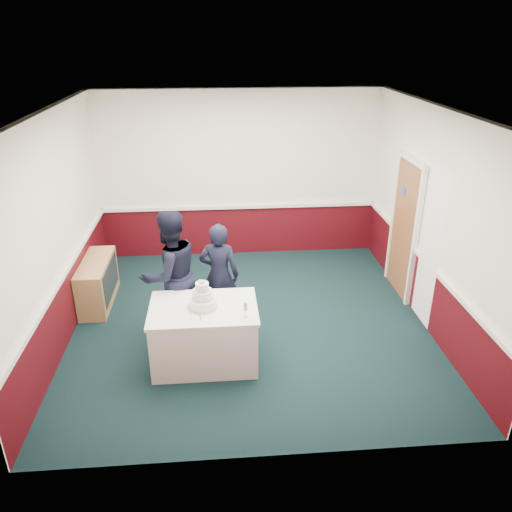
{
  "coord_description": "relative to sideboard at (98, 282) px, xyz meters",
  "views": [
    {
      "loc": [
        -0.43,
        -6.17,
        3.88
      ],
      "look_at": [
        0.08,
        -0.1,
        1.1
      ],
      "focal_mm": 35.0,
      "sensor_mm": 36.0,
      "label": 1
    }
  ],
  "objects": [
    {
      "name": "cake_knife",
      "position": [
        1.62,
        -1.84,
        0.44
      ],
      "size": [
        0.03,
        0.22,
        0.0
      ],
      "primitive_type": "cube",
      "rotation": [
        0.0,
        0.0,
        0.05
      ],
      "color": "silver",
      "rests_on": "cake_table"
    },
    {
      "name": "ground",
      "position": [
        2.28,
        -0.77,
        -0.35
      ],
      "size": [
        5.0,
        5.0,
        0.0
      ],
      "primitive_type": "plane",
      "color": "black",
      "rests_on": "ground"
    },
    {
      "name": "wedding_cake",
      "position": [
        1.65,
        -1.64,
        0.55
      ],
      "size": [
        0.35,
        0.35,
        0.36
      ],
      "color": "white",
      "rests_on": "cake_table"
    },
    {
      "name": "champagne_flute",
      "position": [
        2.15,
        -1.92,
        0.58
      ],
      "size": [
        0.05,
        0.05,
        0.21
      ],
      "color": "silver",
      "rests_on": "cake_table"
    },
    {
      "name": "person_woman",
      "position": [
        1.86,
        -0.73,
        0.41
      ],
      "size": [
        0.62,
        0.47,
        1.52
      ],
      "primitive_type": "imported",
      "rotation": [
        0.0,
        0.0,
        2.93
      ],
      "color": "black",
      "rests_on": "ground"
    },
    {
      "name": "cake_table",
      "position": [
        1.65,
        -1.64,
        0.05
      ],
      "size": [
        1.32,
        0.92,
        0.79
      ],
      "color": "white",
      "rests_on": "ground"
    },
    {
      "name": "person_man",
      "position": [
        1.2,
        -0.92,
        0.54
      ],
      "size": [
        1.1,
        1.05,
        1.79
      ],
      "primitive_type": "imported",
      "rotation": [
        0.0,
        0.0,
        3.74
      ],
      "color": "black",
      "rests_on": "ground"
    },
    {
      "name": "sideboard",
      "position": [
        0.0,
        0.0,
        0.0
      ],
      "size": [
        0.41,
        1.2,
        0.7
      ],
      "color": "tan",
      "rests_on": "ground"
    },
    {
      "name": "room_shell",
      "position": [
        2.36,
        -0.16,
        1.62
      ],
      "size": [
        5.0,
        5.0,
        3.0
      ],
      "color": "white",
      "rests_on": "ground"
    }
  ]
}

